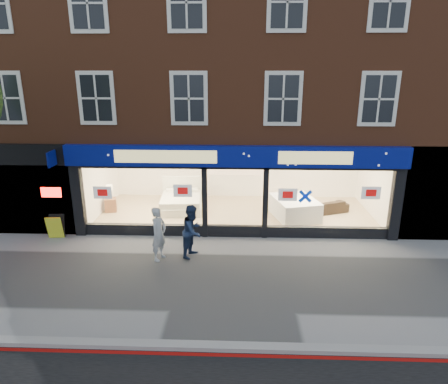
# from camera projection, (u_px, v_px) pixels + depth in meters

# --- Properties ---
(ground) EXTENTS (120.00, 120.00, 0.00)m
(ground) POSITION_uv_depth(u_px,v_px,m) (233.00, 280.00, 11.30)
(ground) COLOR gray
(ground) RESTS_ON ground
(kerb_line) EXTENTS (60.00, 0.10, 0.01)m
(kerb_line) POSITION_uv_depth(u_px,v_px,m) (231.00, 355.00, 8.35)
(kerb_line) COLOR #8C0A07
(kerb_line) RESTS_ON ground
(kerb_stone) EXTENTS (60.00, 0.25, 0.12)m
(kerb_stone) POSITION_uv_depth(u_px,v_px,m) (231.00, 347.00, 8.52)
(kerb_stone) COLOR gray
(kerb_stone) RESTS_ON ground
(showroom_floor) EXTENTS (11.00, 4.50, 0.10)m
(showroom_floor) POSITION_uv_depth(u_px,v_px,m) (235.00, 213.00, 16.29)
(showroom_floor) COLOR tan
(showroom_floor) RESTS_ON ground
(building) EXTENTS (19.00, 8.26, 10.30)m
(building) POSITION_uv_depth(u_px,v_px,m) (237.00, 43.00, 15.90)
(building) COLOR brown
(building) RESTS_ON ground
(display_bed) EXTENTS (1.82, 2.17, 1.16)m
(display_bed) POSITION_uv_depth(u_px,v_px,m) (181.00, 201.00, 16.57)
(display_bed) COLOR silver
(display_bed) RESTS_ON showroom_floor
(bedside_table) EXTENTS (0.54, 0.54, 0.55)m
(bedside_table) POSITION_uv_depth(u_px,v_px,m) (111.00, 205.00, 16.31)
(bedside_table) COLOR brown
(bedside_table) RESTS_ON showroom_floor
(mattress_stack) EXTENTS (1.95, 2.23, 0.75)m
(mattress_stack) POSITION_uv_depth(u_px,v_px,m) (295.00, 208.00, 15.67)
(mattress_stack) COLOR silver
(mattress_stack) RESTS_ON showroom_floor
(sofa) EXTENTS (1.86, 1.28, 0.51)m
(sofa) POSITION_uv_depth(u_px,v_px,m) (327.00, 206.00, 16.18)
(sofa) COLOR black
(sofa) RESTS_ON showroom_floor
(a_board) EXTENTS (0.57, 0.39, 0.83)m
(a_board) POSITION_uv_depth(u_px,v_px,m) (56.00, 227.00, 13.98)
(a_board) COLOR yellow
(a_board) RESTS_ON ground
(pedestrian_grey) EXTENTS (0.62, 0.73, 1.71)m
(pedestrian_grey) POSITION_uv_depth(u_px,v_px,m) (159.00, 234.00, 12.30)
(pedestrian_grey) COLOR #B2B6BA
(pedestrian_grey) RESTS_ON ground
(pedestrian_blue) EXTENTS (0.91, 1.01, 1.70)m
(pedestrian_blue) POSITION_uv_depth(u_px,v_px,m) (193.00, 231.00, 12.52)
(pedestrian_blue) COLOR #192746
(pedestrian_blue) RESTS_ON ground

